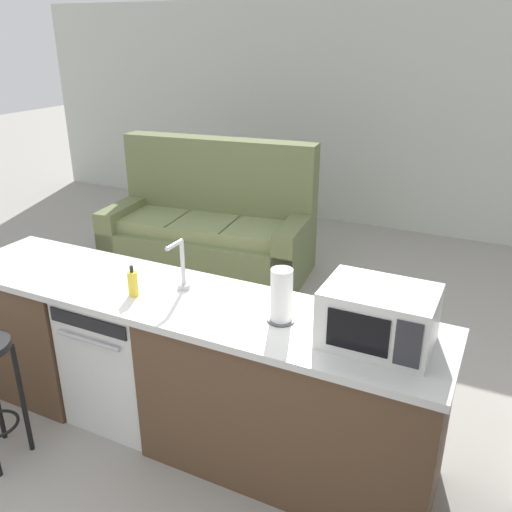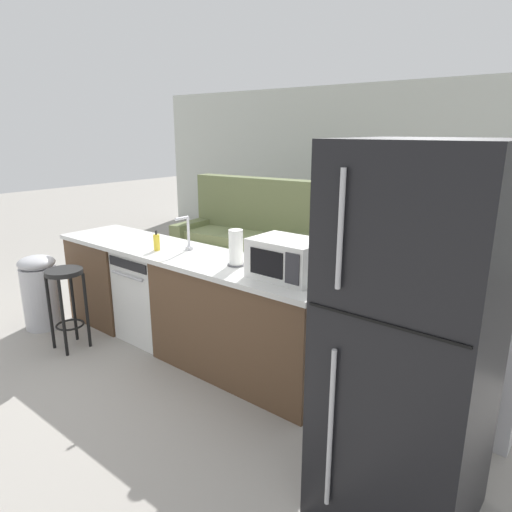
# 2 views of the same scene
# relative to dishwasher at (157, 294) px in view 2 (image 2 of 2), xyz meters

# --- Properties ---
(ground_plane) EXTENTS (24.00, 24.00, 0.00)m
(ground_plane) POSITION_rel_dishwasher_xyz_m (0.25, 0.00, -0.42)
(ground_plane) COLOR gray
(wall_back) EXTENTS (10.00, 0.06, 2.60)m
(wall_back) POSITION_rel_dishwasher_xyz_m (0.55, 4.20, 0.88)
(wall_back) COLOR beige
(wall_back) RESTS_ON ground_plane
(kitchen_counter) EXTENTS (2.94, 0.66, 0.90)m
(kitchen_counter) POSITION_rel_dishwasher_xyz_m (0.49, 0.00, -0.00)
(kitchen_counter) COLOR brown
(kitchen_counter) RESTS_ON ground_plane
(dishwasher) EXTENTS (0.58, 0.61, 0.84)m
(dishwasher) POSITION_rel_dishwasher_xyz_m (0.00, 0.00, 0.00)
(dishwasher) COLOR silver
(dishwasher) RESTS_ON ground_plane
(stove_range) EXTENTS (0.76, 0.68, 0.90)m
(stove_range) POSITION_rel_dishwasher_xyz_m (2.60, 0.55, 0.03)
(stove_range) COLOR #B7B7BC
(stove_range) RESTS_ON ground_plane
(refrigerator) EXTENTS (0.72, 0.73, 1.88)m
(refrigerator) POSITION_rel_dishwasher_xyz_m (2.60, -0.55, 0.52)
(refrigerator) COLOR black
(refrigerator) RESTS_ON ground_plane
(microwave) EXTENTS (0.50, 0.37, 0.28)m
(microwave) POSITION_rel_dishwasher_xyz_m (1.49, -0.00, 0.62)
(microwave) COLOR white
(microwave) RESTS_ON kitchen_counter
(sink_faucet) EXTENTS (0.07, 0.17, 0.30)m
(sink_faucet) POSITION_rel_dishwasher_xyz_m (0.38, 0.08, 0.61)
(sink_faucet) COLOR silver
(sink_faucet) RESTS_ON kitchen_counter
(paper_towel_roll) EXTENTS (0.14, 0.14, 0.28)m
(paper_towel_roll) POSITION_rel_dishwasher_xyz_m (1.01, -0.01, 0.62)
(paper_towel_roll) COLOR #4C4C51
(paper_towel_roll) RESTS_ON kitchen_counter
(soap_bottle) EXTENTS (0.06, 0.06, 0.18)m
(soap_bottle) POSITION_rel_dishwasher_xyz_m (0.17, -0.10, 0.55)
(soap_bottle) COLOR yellow
(soap_bottle) RESTS_ON kitchen_counter
(kettle) EXTENTS (0.21, 0.17, 0.19)m
(kettle) POSITION_rel_dishwasher_xyz_m (2.77, 0.42, 0.56)
(kettle) COLOR silver
(kettle) RESTS_ON stove_range
(bar_stool) EXTENTS (0.32, 0.32, 0.74)m
(bar_stool) POSITION_rel_dishwasher_xyz_m (-0.42, -0.66, 0.11)
(bar_stool) COLOR black
(bar_stool) RESTS_ON ground_plane
(trash_bin) EXTENTS (0.35, 0.35, 0.74)m
(trash_bin) POSITION_rel_dishwasher_xyz_m (-1.06, -0.60, -0.04)
(trash_bin) COLOR #B7B7BC
(trash_bin) RESTS_ON ground_plane
(couch) EXTENTS (2.09, 1.13, 1.27)m
(couch) POSITION_rel_dishwasher_xyz_m (-0.72, 2.23, -0.03)
(couch) COLOR #667047
(couch) RESTS_ON ground_plane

